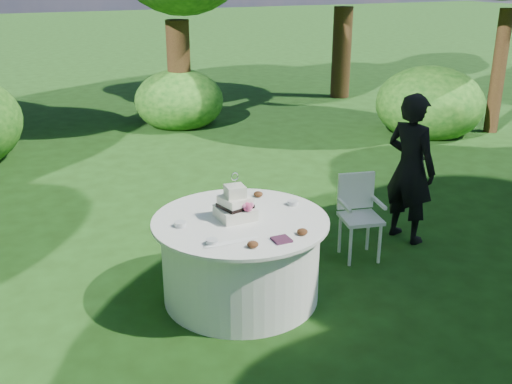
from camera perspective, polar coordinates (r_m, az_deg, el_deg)
ground at (r=5.59m, az=-1.42°, el=-9.87°), size 80.00×80.00×0.00m
napkins at (r=4.84m, az=2.45°, el=-4.55°), size 0.14×0.14×0.02m
feather_plume at (r=4.80m, az=-2.37°, el=-4.80°), size 0.48×0.07×0.01m
guest at (r=6.63m, az=14.48°, el=2.20°), size 0.53×0.68×1.63m
table at (r=5.40m, az=-1.46°, el=-6.32°), size 1.56×1.56×0.77m
cake at (r=5.22m, az=-1.96°, el=-1.34°), size 0.31×0.32×0.42m
chair at (r=6.22m, az=9.74°, el=-1.62°), size 0.47×0.46×0.87m
votives at (r=5.14m, az=-2.43°, el=-2.86°), size 1.20×0.58×0.04m
petal_cups at (r=5.13m, az=1.41°, el=-2.83°), size 0.60×1.08×0.05m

